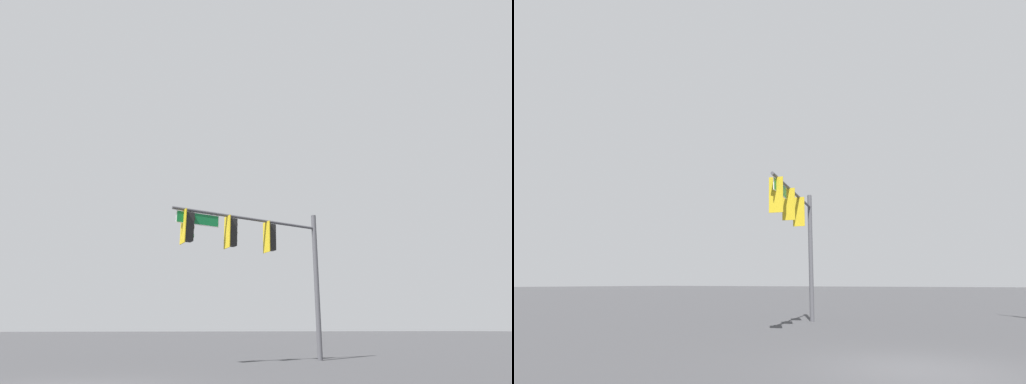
# 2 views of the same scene
# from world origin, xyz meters

# --- Properties ---
(signal_pole_near) EXTENTS (6.59, 1.71, 6.12)m
(signal_pole_near) POSITION_xyz_m (-6.15, -5.76, 4.37)
(signal_pole_near) COLOR #47474C
(signal_pole_near) RESTS_ON ground_plane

